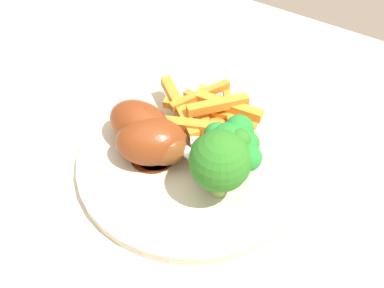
% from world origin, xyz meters
% --- Properties ---
extents(dining_table, '(1.06, 0.76, 0.74)m').
position_xyz_m(dining_table, '(0.00, 0.00, 0.63)').
color(dining_table, beige).
rests_on(dining_table, ground_plane).
extents(dinner_plate, '(0.25, 0.25, 0.01)m').
position_xyz_m(dinner_plate, '(-0.06, 0.03, 0.75)').
color(dinner_plate, beige).
rests_on(dinner_plate, dining_table).
extents(broccoli_floret_front, '(0.07, 0.06, 0.07)m').
position_xyz_m(broccoli_floret_front, '(-0.01, 0.03, 0.80)').
color(broccoli_floret_front, '#92AB4D').
rests_on(broccoli_floret_front, dinner_plate).
extents(broccoli_floret_middle, '(0.06, 0.06, 0.08)m').
position_xyz_m(broccoli_floret_middle, '(-0.01, 0.01, 0.81)').
color(broccoli_floret_middle, '#8CB057').
rests_on(broccoli_floret_middle, dinner_plate).
extents(carrot_fries_pile, '(0.13, 0.12, 0.04)m').
position_xyz_m(carrot_fries_pile, '(-0.06, 0.08, 0.78)').
color(carrot_fries_pile, orange).
rests_on(carrot_fries_pile, dinner_plate).
extents(chicken_drumstick_near, '(0.13, 0.06, 0.05)m').
position_xyz_m(chicken_drumstick_near, '(-0.11, 0.02, 0.78)').
color(chicken_drumstick_near, '#541D0B').
rests_on(chicken_drumstick_near, dinner_plate).
extents(chicken_drumstick_far, '(0.12, 0.10, 0.05)m').
position_xyz_m(chicken_drumstick_far, '(-0.09, 0.01, 0.78)').
color(chicken_drumstick_far, '#541E0C').
rests_on(chicken_drumstick_far, dinner_plate).
extents(chicken_drumstick_extra, '(0.12, 0.06, 0.04)m').
position_xyz_m(chicken_drumstick_extra, '(-0.09, 0.01, 0.78)').
color(chicken_drumstick_extra, '#50220F').
rests_on(chicken_drumstick_extra, dinner_plate).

